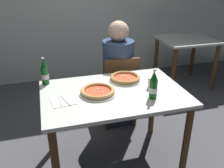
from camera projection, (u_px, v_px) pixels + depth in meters
ground_plane at (113, 161)px, 2.40m from camera, size 8.00×8.00×0.00m
dining_table_main at (114, 104)px, 2.13m from camera, size 1.20×0.80×0.75m
chair_behind_table at (119, 87)px, 2.79m from camera, size 0.41×0.41×0.85m
diner_seated at (118, 77)px, 2.79m from camera, size 0.34×0.34×1.21m
dining_table_background at (186, 49)px, 3.72m from camera, size 0.80×0.70×0.75m
pizza_margherita_near at (98, 92)px, 2.03m from camera, size 0.31×0.31×0.04m
pizza_marinara_far at (125, 78)px, 2.29m from camera, size 0.30×0.30×0.04m
beer_bottle_left at (45, 73)px, 2.18m from camera, size 0.07×0.07×0.25m
beer_bottle_center at (153, 86)px, 1.94m from camera, size 0.07×0.07×0.25m
napkin_with_cutlery at (63, 101)px, 1.93m from camera, size 0.20×0.20×0.01m
paper_cup at (152, 83)px, 2.14m from camera, size 0.07×0.07×0.09m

